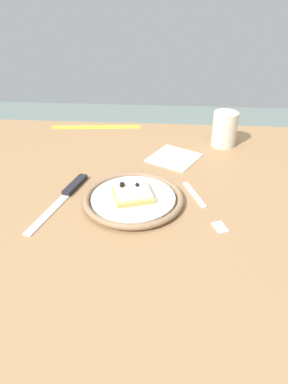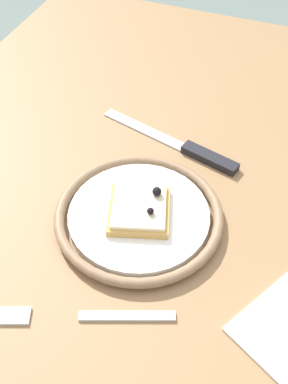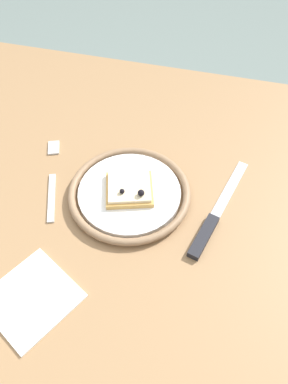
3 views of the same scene
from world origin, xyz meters
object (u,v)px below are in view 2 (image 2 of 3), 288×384
(dining_table, at_px, (169,249))
(plate, at_px, (139,216))
(pizza_slice_near, at_px, (140,209))
(knife, at_px, (191,150))
(fork, at_px, (85,316))

(dining_table, xyz_separation_m, plate, (-0.03, 0.03, 0.10))
(dining_table, relative_size, plate, 4.94)
(pizza_slice_near, height_order, knife, pizza_slice_near)
(pizza_slice_near, distance_m, fork, 0.16)
(knife, bearing_deg, dining_table, -175.36)
(pizza_slice_near, height_order, fork, pizza_slice_near)
(dining_table, relative_size, fork, 5.69)
(dining_table, height_order, pizza_slice_near, pizza_slice_near)
(fork, bearing_deg, dining_table, -11.82)
(knife, distance_m, fork, 0.31)
(pizza_slice_near, bearing_deg, plate, 139.32)
(dining_table, bearing_deg, pizza_slice_near, 134.75)
(knife, bearing_deg, pizza_slice_near, 171.22)
(dining_table, height_order, fork, fork)
(plate, bearing_deg, dining_table, -45.14)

